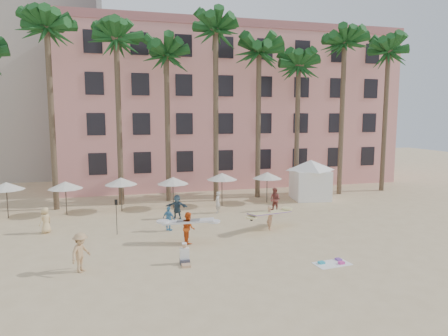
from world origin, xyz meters
TOP-DOWN VIEW (x-y plane):
  - ground at (0.00, 0.00)m, footprint 120.00×120.00m
  - pink_hotel at (7.00, 26.00)m, footprint 35.00×14.00m
  - palm_row at (0.51, 15.00)m, footprint 44.40×5.40m
  - umbrella_row at (-3.00, 12.50)m, footprint 22.50×2.70m
  - cabana at (11.22, 13.02)m, footprint 5.08×5.08m
  - beach_towel at (5.18, -1.56)m, footprint 1.90×1.19m
  - carrier_yellow at (4.30, 4.90)m, footprint 3.44×2.31m
  - carrier_white at (-1.28, 3.54)m, footprint 3.06×1.47m
  - beachgoers at (-2.25, 6.42)m, footprint 17.19×10.69m
  - paddle at (-5.32, 6.30)m, footprint 0.18×0.04m
  - seated_man at (-2.01, 0.25)m, footprint 0.47×0.82m

SIDE VIEW (x-z plane):
  - ground at x=0.00m, z-range 0.00..0.00m
  - beach_towel at x=5.18m, z-range -0.04..0.10m
  - seated_man at x=-2.01m, z-range -0.16..0.90m
  - beachgoers at x=-2.25m, z-range -0.07..1.84m
  - carrier_yellow at x=4.30m, z-range 0.13..1.75m
  - carrier_white at x=-1.28m, z-range 0.06..1.89m
  - paddle at x=-5.32m, z-range 0.30..2.52m
  - cabana at x=11.22m, z-range 0.32..3.82m
  - umbrella_row at x=-3.00m, z-range 0.97..3.69m
  - pink_hotel at x=7.00m, z-range 0.00..16.00m
  - palm_row at x=0.51m, z-range 4.82..21.12m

